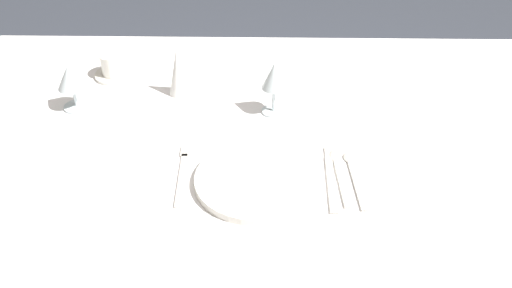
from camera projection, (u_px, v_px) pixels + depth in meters
name	position (u px, v px, depth m)	size (l,w,h in m)	color
dining_table	(257.00, 153.00, 1.39)	(1.80, 1.11, 0.74)	white
dinner_plate	(255.00, 180.00, 1.16)	(0.27, 0.27, 0.02)	white
fork_outer	(182.00, 172.00, 1.19)	(0.03, 0.22, 0.00)	beige
dinner_knife	(331.00, 180.00, 1.17)	(0.02, 0.23, 0.00)	beige
spoon_soup	(338.00, 170.00, 1.20)	(0.03, 0.20, 0.01)	beige
spoon_dessert	(353.00, 173.00, 1.19)	(0.03, 0.20, 0.01)	beige
saucer_left	(117.00, 74.00, 1.56)	(0.13, 0.13, 0.01)	white
coffee_cup_left	(115.00, 64.00, 1.54)	(0.10, 0.08, 0.06)	white
wine_glass_centre	(71.00, 79.00, 1.37)	(0.08, 0.08, 0.13)	silver
wine_glass_left	(274.00, 78.00, 1.34)	(0.07, 0.07, 0.15)	silver
napkin_folded	(179.00, 71.00, 1.44)	(0.06, 0.06, 0.15)	white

